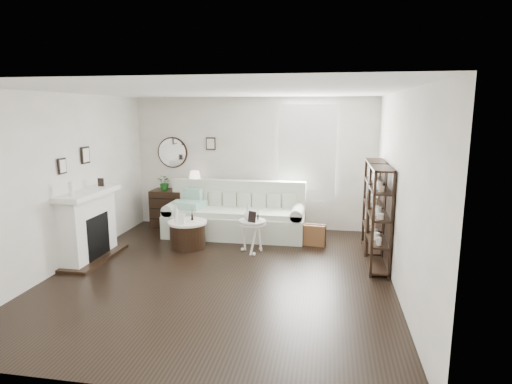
% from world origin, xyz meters
% --- Properties ---
extents(room, '(5.50, 5.50, 5.50)m').
position_xyz_m(room, '(0.73, 2.70, 1.60)').
color(room, black).
rests_on(room, ground).
extents(fireplace, '(0.50, 1.40, 1.84)m').
position_xyz_m(fireplace, '(-2.32, 0.30, 0.54)').
color(fireplace, white).
rests_on(fireplace, ground).
extents(shelf_unit_far, '(0.30, 0.80, 1.60)m').
position_xyz_m(shelf_unit_far, '(2.33, 1.55, 0.80)').
color(shelf_unit_far, black).
rests_on(shelf_unit_far, ground).
extents(shelf_unit_near, '(0.30, 0.80, 1.60)m').
position_xyz_m(shelf_unit_near, '(2.33, 0.65, 0.80)').
color(shelf_unit_near, black).
rests_on(shelf_unit_near, ground).
extents(sofa, '(2.71, 0.94, 1.05)m').
position_xyz_m(sofa, '(-0.24, 2.08, 0.35)').
color(sofa, beige).
rests_on(sofa, ground).
extents(quilt, '(0.64, 0.57, 0.14)m').
position_xyz_m(quilt, '(-1.13, 1.95, 0.61)').
color(quilt, '#227F5F').
rests_on(quilt, sofa).
extents(suitcase, '(0.59, 0.26, 0.38)m').
position_xyz_m(suitcase, '(1.23, 1.69, 0.19)').
color(suitcase, olive).
rests_on(suitcase, ground).
extents(dresser, '(1.18, 0.51, 0.79)m').
position_xyz_m(dresser, '(-1.53, 2.47, 0.39)').
color(dresser, black).
rests_on(dresser, ground).
extents(table_lamp, '(0.27, 0.27, 0.42)m').
position_xyz_m(table_lamp, '(-1.18, 2.47, 1.00)').
color(table_lamp, white).
rests_on(table_lamp, dresser).
extents(potted_plant, '(0.36, 0.34, 0.32)m').
position_xyz_m(potted_plant, '(-1.82, 2.42, 0.95)').
color(potted_plant, '#175018').
rests_on(potted_plant, dresser).
extents(drum_table, '(0.69, 0.69, 0.48)m').
position_xyz_m(drum_table, '(-0.93, 1.17, 0.24)').
color(drum_table, black).
rests_on(drum_table, ground).
extents(pedestal_table, '(0.48, 0.48, 0.58)m').
position_xyz_m(pedestal_table, '(0.27, 1.08, 0.53)').
color(pedestal_table, white).
rests_on(pedestal_table, ground).
extents(eiffel_drum, '(0.11, 0.11, 0.19)m').
position_xyz_m(eiffel_drum, '(-0.85, 1.22, 0.58)').
color(eiffel_drum, black).
rests_on(eiffel_drum, drum_table).
extents(bottle_drum, '(0.07, 0.07, 0.30)m').
position_xyz_m(bottle_drum, '(-1.10, 1.09, 0.63)').
color(bottle_drum, silver).
rests_on(bottle_drum, drum_table).
extents(card_frame_drum, '(0.15, 0.08, 0.19)m').
position_xyz_m(card_frame_drum, '(-0.97, 0.99, 0.58)').
color(card_frame_drum, white).
rests_on(card_frame_drum, drum_table).
extents(eiffel_ped, '(0.12, 0.12, 0.16)m').
position_xyz_m(eiffel_ped, '(0.37, 1.12, 0.66)').
color(eiffel_ped, black).
rests_on(eiffel_ped, pedestal_table).
extents(flask_ped, '(0.15, 0.15, 0.29)m').
position_xyz_m(flask_ped, '(0.19, 1.11, 0.72)').
color(flask_ped, silver).
rests_on(flask_ped, pedestal_table).
extents(card_frame_ped, '(0.15, 0.10, 0.19)m').
position_xyz_m(card_frame_ped, '(0.29, 0.96, 0.67)').
color(card_frame_ped, black).
rests_on(card_frame_ped, pedestal_table).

